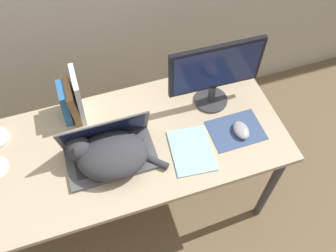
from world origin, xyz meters
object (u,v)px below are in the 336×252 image
Objects in this scene: cat at (109,154)px; notepad at (192,150)px; external_monitor at (215,72)px; book_row at (72,100)px; laptop at (109,150)px; computer_mouse at (241,130)px.

notepad is (0.36, -0.06, -0.07)m from cat.
cat reaches higher than notepad.
external_monitor is 1.72× the size of book_row.
cat is 1.61× the size of book_row.
laptop is 0.59m from external_monitor.
computer_mouse is at bearing -74.83° from external_monitor.
laptop is 1.51× the size of notepad.
external_monitor reaches higher than cat.
book_row is at bearing 168.90° from external_monitor.
cat is 0.94× the size of external_monitor.
cat is at bearing -161.27° from external_monitor.
notepad is (-0.25, -0.02, -0.02)m from computer_mouse.
external_monitor is (0.55, 0.15, 0.16)m from laptop.
laptop is 0.61m from computer_mouse.
laptop is 0.05m from cat.
computer_mouse is (0.61, -0.07, -0.02)m from laptop.
notepad is at bearing -175.03° from computer_mouse.
book_row is at bearing 153.84° from computer_mouse.
external_monitor is at bearing 105.17° from computer_mouse.
book_row is (-0.10, 0.32, 0.03)m from cat.
notepad is at bearing -8.78° from cat.
laptop is at bearing 165.16° from notepad.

